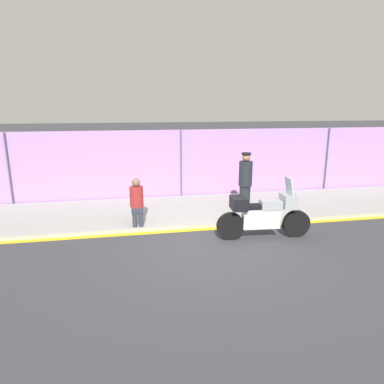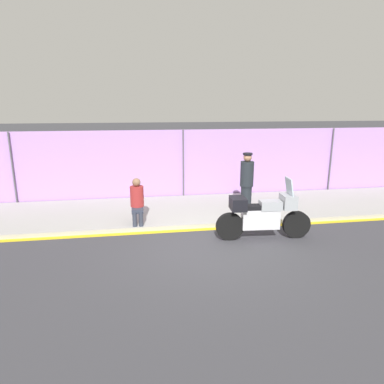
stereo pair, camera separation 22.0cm
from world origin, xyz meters
TOP-DOWN VIEW (x-y plane):
  - ground_plane at (0.00, 0.00)m, footprint 120.00×120.00m
  - sidewalk at (0.00, 2.81)m, footprint 40.99×3.06m
  - curb_paint_stripe at (0.00, 1.19)m, footprint 40.99×0.18m
  - storefront_fence at (0.00, 4.43)m, footprint 38.94×0.17m
  - motorcycle at (1.41, 0.34)m, footprint 2.36×0.61m
  - officer_standing at (1.63, 2.35)m, footprint 0.40×0.40m
  - person_seated_on_curb at (-1.61, 1.72)m, footprint 0.36×0.63m

SIDE VIEW (x-z plane):
  - ground_plane at x=0.00m, z-range 0.00..0.00m
  - curb_paint_stripe at x=0.00m, z-range 0.00..0.01m
  - sidewalk at x=0.00m, z-range 0.00..0.12m
  - motorcycle at x=1.41m, z-range -0.15..1.38m
  - person_seated_on_curb at x=-1.61m, z-range 0.18..1.39m
  - officer_standing at x=1.63m, z-range 0.14..1.88m
  - storefront_fence at x=0.00m, z-range 0.00..2.41m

